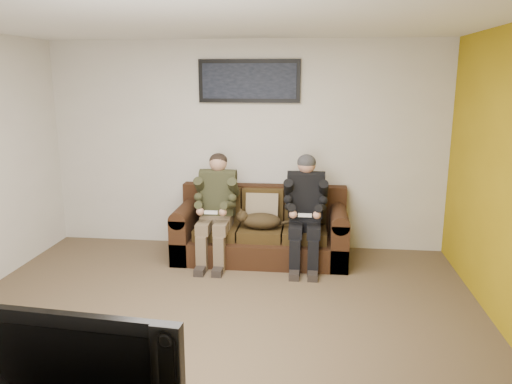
# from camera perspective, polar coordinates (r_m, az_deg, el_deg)

# --- Properties ---
(floor) EXTENTS (5.00, 5.00, 0.00)m
(floor) POSITION_cam_1_polar(r_m,az_deg,el_deg) (4.58, -4.99, -15.04)
(floor) COLOR brown
(floor) RESTS_ON ground
(ceiling) EXTENTS (5.00, 5.00, 0.00)m
(ceiling) POSITION_cam_1_polar(r_m,az_deg,el_deg) (4.07, -5.75, 19.31)
(ceiling) COLOR silver
(ceiling) RESTS_ON ground
(wall_back) EXTENTS (5.00, 0.00, 5.00)m
(wall_back) POSITION_cam_1_polar(r_m,az_deg,el_deg) (6.32, -1.17, 5.29)
(wall_back) COLOR beige
(wall_back) RESTS_ON ground
(wall_front) EXTENTS (5.00, 0.00, 5.00)m
(wall_front) POSITION_cam_1_polar(r_m,az_deg,el_deg) (2.08, -18.31, -11.80)
(wall_front) COLOR beige
(wall_front) RESTS_ON ground
(sofa) EXTENTS (2.04, 0.88, 0.84)m
(sofa) POSITION_cam_1_polar(r_m,az_deg,el_deg) (6.09, 0.67, -4.51)
(sofa) COLOR #311B0E
(sofa) RESTS_ON ground
(throw_pillow) EXTENTS (0.39, 0.19, 0.39)m
(throw_pillow) POSITION_cam_1_polar(r_m,az_deg,el_deg) (6.05, 0.71, -1.88)
(throw_pillow) COLOR #887559
(throw_pillow) RESTS_ON sofa
(throw_blanket) EXTENTS (0.42, 0.20, 0.07)m
(throw_blanket) POSITION_cam_1_polar(r_m,az_deg,el_deg) (6.29, -4.68, 0.92)
(throw_blanket) COLOR #C5B790
(throw_blanket) RESTS_ON sofa
(person_left) EXTENTS (0.51, 0.87, 1.26)m
(person_left) POSITION_cam_1_polar(r_m,az_deg,el_deg) (5.90, -4.57, -1.22)
(person_left) COLOR brown
(person_left) RESTS_ON sofa
(person_right) EXTENTS (0.51, 0.86, 1.27)m
(person_right) POSITION_cam_1_polar(r_m,az_deg,el_deg) (5.79, 5.68, -1.47)
(person_right) COLOR black
(person_right) RESTS_ON sofa
(cat) EXTENTS (0.66, 0.26, 0.24)m
(cat) POSITION_cam_1_polar(r_m,az_deg,el_deg) (5.85, 0.41, -3.27)
(cat) COLOR #413019
(cat) RESTS_ON sofa
(framed_poster) EXTENTS (1.25, 0.05, 0.52)m
(framed_poster) POSITION_cam_1_polar(r_m,az_deg,el_deg) (6.22, -0.79, 12.56)
(framed_poster) COLOR black
(framed_poster) RESTS_ON wall_back
(television) EXTENTS (1.21, 0.26, 0.69)m
(television) POSITION_cam_1_polar(r_m,az_deg,el_deg) (2.66, -20.25, -18.30)
(television) COLOR black
(television) RESTS_ON tv_stand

